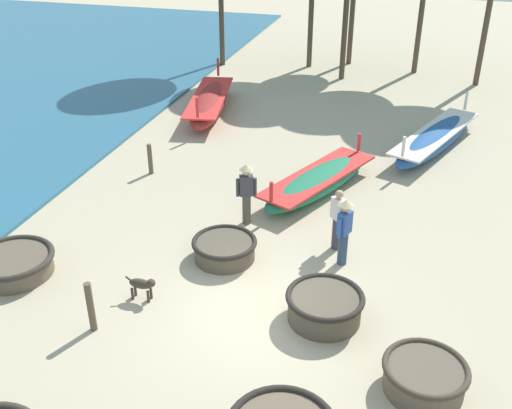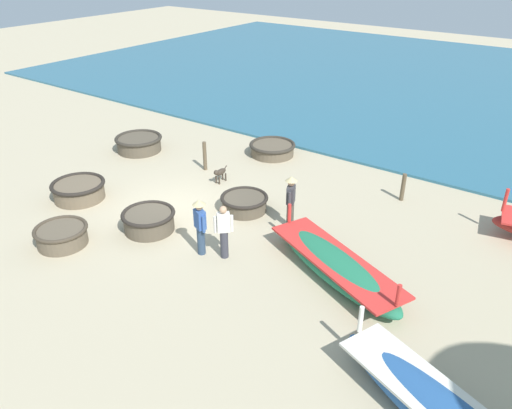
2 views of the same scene
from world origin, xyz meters
name	(u,v)px [view 1 (image 1 of 2)]	position (x,y,z in m)	size (l,w,h in m)	color
ground_plane	(259,314)	(0.00, 0.00, 0.00)	(80.00, 80.00, 0.00)	#BCAD8C
coracle_tilted	(13,263)	(-5.72, -0.12, 0.28)	(1.85, 1.85, 0.50)	brown
coracle_front_left	(424,376)	(3.31, -1.20, 0.30)	(1.50, 1.50, 0.55)	brown
coracle_beside_post	(325,306)	(1.30, 0.22, 0.33)	(1.60, 1.60, 0.61)	brown
coracle_center	(224,248)	(-1.35, 1.78, 0.28)	(1.53, 1.53, 0.51)	brown
long_boat_ochre_hull	(435,139)	(3.25, 9.92, 0.37)	(2.99, 5.64, 1.27)	#285693
long_boat_red_hull	(209,103)	(-5.11, 11.16, 0.41)	(2.20, 5.58, 1.45)	maroon
long_boat_white_hull	(318,181)	(0.11, 5.81, 0.32)	(2.93, 4.74, 1.11)	#237551
fisherman_crouching	(344,228)	(1.34, 2.33, 0.96)	(0.36, 0.50, 1.67)	#2D425B
fisherman_standing_left	(246,190)	(-1.33, 3.52, 0.96)	(0.50, 0.36, 1.67)	#4C473D
fisherman_hauling	(338,218)	(1.10, 2.95, 0.84)	(0.40, 0.41, 1.57)	#383842
dog	(143,285)	(-2.50, -0.18, 0.37)	(0.69, 0.20, 0.55)	#3D3328
mooring_post_shoreline	(91,307)	(-3.03, -1.35, 0.55)	(0.14, 0.14, 1.11)	brown
mooring_post_inland	(150,159)	(-4.99, 5.60, 0.47)	(0.14, 0.14, 0.95)	brown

